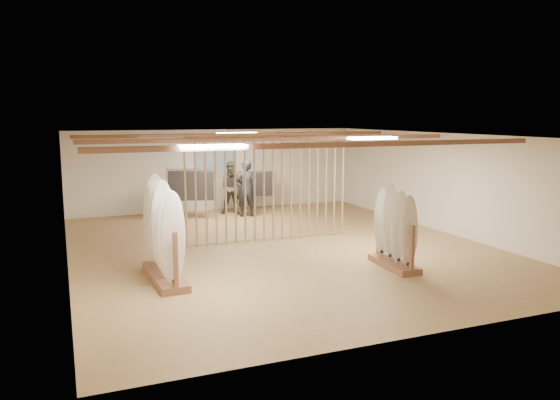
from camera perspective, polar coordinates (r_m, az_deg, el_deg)
name	(u,v)px	position (r m, az deg, el deg)	size (l,w,h in m)	color
floor	(280,247)	(13.81, 0.00, -4.93)	(12.00, 12.00, 0.00)	tan
ceiling	(280,135)	(13.42, 0.00, 6.77)	(12.00, 12.00, 0.00)	gray
wall_back	(216,170)	(19.20, -6.74, 3.15)	(12.00, 12.00, 0.00)	white
wall_front	(432,245)	(8.38, 15.61, -4.51)	(12.00, 12.00, 0.00)	white
wall_left	(64,204)	(12.58, -21.63, -0.41)	(12.00, 12.00, 0.00)	white
wall_right	(444,183)	(16.08, 16.76, 1.73)	(12.00, 12.00, 0.00)	white
ceiling_slats	(280,139)	(13.42, 0.00, 6.42)	(9.50, 6.12, 0.10)	#915B41
light_panels	(280,138)	(13.42, 0.00, 6.51)	(1.20, 0.35, 0.06)	white
bamboo_partition	(269,188)	(14.28, -1.20, 1.25)	(4.45, 0.05, 2.78)	tan
poster	(216,164)	(19.16, -6.73, 3.74)	(1.40, 0.03, 0.90)	#326FB2
rack_left	(164,247)	(11.17, -12.00, -4.87)	(0.61, 2.10, 1.98)	#915B41
rack_right	(395,240)	(12.14, 11.88, -4.16)	(0.57, 1.54, 1.76)	#915B41
clothing_rack_a	(191,185)	(17.67, -9.25, 1.52)	(1.47, 0.78, 1.64)	silver
clothing_rack_b	(256,184)	(18.98, -2.48, 1.65)	(1.30, 0.51, 1.40)	silver
shopper_a	(246,184)	(17.82, -3.58, 1.64)	(0.77, 0.52, 2.11)	#222429
shopper_b	(233,185)	(18.26, -4.96, 1.62)	(0.96, 0.75, 2.00)	#3E3730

